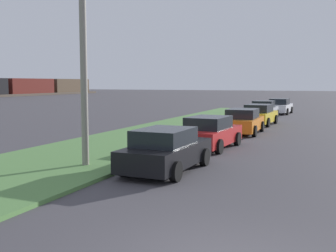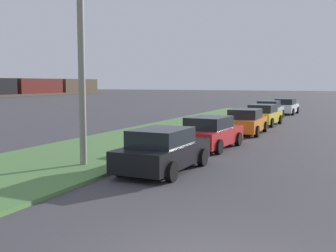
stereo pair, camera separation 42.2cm
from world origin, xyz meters
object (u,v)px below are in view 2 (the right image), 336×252
at_px(parked_car_black, 163,150).
at_px(streetlight, 89,42).
at_px(parked_car_red, 210,133).
at_px(parked_car_white, 286,107).
at_px(parked_car_orange, 246,122).
at_px(parked_car_yellow, 263,115).
at_px(parked_car_silver, 269,110).

relative_size(parked_car_black, streetlight, 0.58).
bearing_deg(parked_car_red, parked_car_white, 3.01).
bearing_deg(parked_car_orange, parked_car_black, 178.04).
bearing_deg(parked_car_yellow, parked_car_red, -178.03).
distance_m(parked_car_red, parked_car_white, 22.85).
height_order(parked_car_yellow, streetlight, streetlight).
bearing_deg(parked_car_red, parked_car_orange, 1.30).
bearing_deg(parked_car_silver, parked_car_red, -178.26).
relative_size(parked_car_red, streetlight, 0.59).
bearing_deg(parked_car_white, parked_car_orange, -177.41).
bearing_deg(parked_car_yellow, parked_car_silver, 9.18).
height_order(parked_car_white, streetlight, streetlight).
height_order(parked_car_black, parked_car_white, same).
bearing_deg(parked_car_silver, parked_car_orange, -176.36).
height_order(parked_car_silver, streetlight, streetlight).
bearing_deg(parked_car_orange, parked_car_red, 176.77).
height_order(parked_car_silver, parked_car_white, same).
distance_m(parked_car_yellow, parked_car_white, 11.30).
distance_m(parked_car_silver, parked_car_white, 5.38).
xyz_separation_m(parked_car_red, streetlight, (-5.96, 2.39, 3.67)).
xyz_separation_m(parked_car_black, parked_car_yellow, (16.87, -0.08, 0.00)).
bearing_deg(parked_car_white, streetlight, 177.27).
distance_m(parked_car_black, parked_car_white, 28.18).
distance_m(parked_car_yellow, streetlight, 18.07).
distance_m(parked_car_orange, parked_car_white, 16.78).
xyz_separation_m(parked_car_red, parked_car_silver, (17.51, 0.52, 0.00)).
height_order(parked_car_red, parked_car_white, same).
xyz_separation_m(parked_car_orange, parked_car_silver, (11.44, 0.72, 0.00)).
relative_size(parked_car_red, parked_car_silver, 1.02).
bearing_deg(parked_car_black, parked_car_white, 1.29).
relative_size(parked_car_silver, parked_car_white, 0.99).
height_order(parked_car_orange, parked_car_yellow, same).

